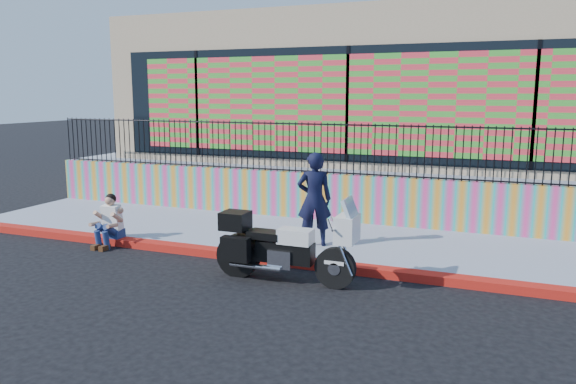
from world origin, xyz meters
The scene contains 10 objects.
ground centered at (0.00, 0.00, 0.00)m, with size 90.00×90.00×0.00m, color black.
red_curb centered at (0.00, 0.00, 0.07)m, with size 16.00×0.30×0.15m, color red.
sidewalk centered at (0.00, 1.65, 0.07)m, with size 16.00×3.00×0.15m, color #9199AE.
mural_wall centered at (0.00, 3.25, 0.70)m, with size 16.00×0.20×1.10m, color #E13B85.
metal_fence centered at (0.00, 3.25, 1.85)m, with size 15.80×0.04×1.20m, color black, non-canonical shape.
elevated_platform centered at (0.00, 8.35, 0.62)m, with size 16.00×10.00×1.25m, color #9199AE.
storefront_building centered at (0.00, 8.13, 3.25)m, with size 14.00×8.06×4.00m.
police_motorcycle centered at (0.32, -0.87, 0.63)m, with size 2.42×0.80×1.51m.
police_officer centered at (0.24, 0.97, 1.08)m, with size 0.68×0.44×1.86m, color black.
seated_man centered at (-3.84, -0.19, 0.45)m, with size 0.54×0.71×1.06m.
Camera 1 is at (3.74, -9.26, 3.13)m, focal length 35.00 mm.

